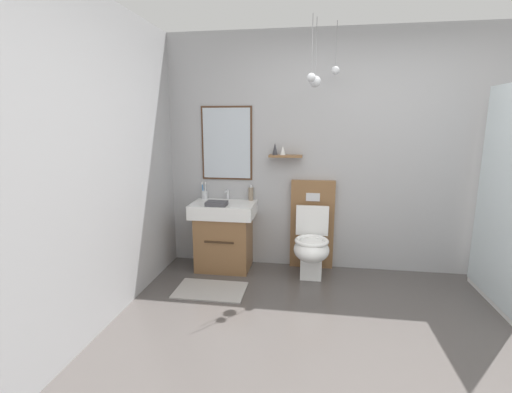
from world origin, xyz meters
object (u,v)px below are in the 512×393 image
toilet (312,240)px  toothbrush_cup (204,194)px  soap_dispenser (251,194)px  folded_hand_towel (217,204)px  vanity_sink_left (224,234)px

toilet → toothbrush_cup: (-1.24, 0.16, 0.43)m
toilet → soap_dispenser: (-0.70, 0.17, 0.46)m
folded_hand_towel → soap_dispenser: bearing=45.4°
toilet → toothbrush_cup: toilet is taller
toothbrush_cup → soap_dispenser: (0.54, 0.01, 0.02)m
vanity_sink_left → soap_dispenser: soap_dispenser is taller
toilet → toothbrush_cup: size_ratio=5.03×
vanity_sink_left → soap_dispenser: (0.28, 0.18, 0.43)m
vanity_sink_left → toilet: (0.97, 0.00, -0.02)m
folded_hand_towel → toothbrush_cup: bearing=126.0°
vanity_sink_left → toilet: bearing=0.3°
toothbrush_cup → soap_dispenser: toothbrush_cup is taller
folded_hand_towel → vanity_sink_left: bearing=74.5°
soap_dispenser → folded_hand_towel: bearing=-134.6°
vanity_sink_left → toilet: size_ratio=0.75×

